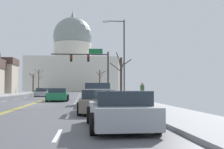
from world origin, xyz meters
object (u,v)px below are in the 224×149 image
pickup_truck_near_02 (97,95)px  sedan_oncoming_01 (51,92)px  sedan_oncoming_00 (42,93)px  sedan_near_00 (93,94)px  sedan_near_03 (98,102)px  pedestrian_00 (142,91)px  street_lamp_right (121,52)px  sedan_oncoming_02 (40,91)px  sedan_near_01 (58,95)px  signal_gantry (92,62)px  sedan_near_04 (120,110)px  sedan_oncoming_03 (46,91)px

pickup_truck_near_02 → sedan_oncoming_01: (-7.20, 33.13, -0.20)m
sedan_oncoming_01 → sedan_oncoming_00: bearing=-90.1°
sedan_near_00 → sedan_near_03: bearing=-91.1°
sedan_near_00 → pedestrian_00: pedestrian_00 is taller
street_lamp_right → sedan_oncoming_02: 38.83m
sedan_near_01 → sedan_oncoming_01: size_ratio=1.04×
sedan_oncoming_01 → street_lamp_right: bearing=-70.3°
street_lamp_right → sedan_near_01: size_ratio=1.73×
sedan_oncoming_02 → sedan_near_00: bearing=-69.0°
sedan_near_00 → sedan_near_01: sedan_near_01 is taller
sedan_near_00 → sedan_near_01: 8.26m
sedan_oncoming_01 → sedan_oncoming_02: size_ratio=0.98×
signal_gantry → sedan_oncoming_01: 17.97m
sedan_oncoming_01 → sedan_near_04: bearing=-80.9°
sedan_near_00 → sedan_oncoming_02: sedan_oncoming_02 is taller
sedan_near_03 → sedan_oncoming_03: size_ratio=1.04×
sedan_near_01 → sedan_near_00: bearing=63.2°
sedan_near_03 → pedestrian_00: size_ratio=2.87×
sedan_oncoming_02 → sedan_near_04: bearing=-78.9°
sedan_near_01 → pickup_truck_near_02: bearing=-62.0°
sedan_near_00 → pedestrian_00: 13.17m
signal_gantry → pickup_truck_near_02: 17.72m
sedan_oncoming_00 → sedan_oncoming_01: 11.31m
sedan_near_03 → sedan_oncoming_00: 29.51m
sedan_oncoming_02 → signal_gantry: bearing=-66.7°
pickup_truck_near_02 → sedan_oncoming_00: pickup_truck_near_02 is taller
sedan_near_03 → pedestrian_00: bearing=63.7°
sedan_near_00 → sedan_oncoming_02: bearing=111.0°
sedan_oncoming_00 → pickup_truck_near_02: bearing=-71.7°
sedan_near_00 → pickup_truck_near_02: bearing=-90.4°
sedan_near_01 → sedan_oncoming_00: size_ratio=1.05×
street_lamp_right → pedestrian_00: 5.72m
sedan_near_00 → sedan_near_04: sedan_near_04 is taller
sedan_oncoming_01 → pickup_truck_near_02: bearing=-77.7°
pickup_truck_near_02 → sedan_oncoming_01: 33.90m
sedan_near_04 → pedestrian_00: pedestrian_00 is taller
sedan_oncoming_00 → sedan_oncoming_03: size_ratio=0.96×
sedan_near_03 → sedan_oncoming_01: 40.59m
pedestrian_00 → sedan_oncoming_01: bearing=109.3°
sedan_oncoming_01 → pedestrian_00: pedestrian_00 is taller
sedan_near_04 → sedan_oncoming_03: size_ratio=0.97×
sedan_oncoming_01 → sedan_near_03: bearing=-80.2°
signal_gantry → sedan_near_03: signal_gantry is taller
sedan_oncoming_01 → sedan_oncoming_02: sedan_oncoming_02 is taller
street_lamp_right → sedan_near_03: street_lamp_right is taller
sedan_oncoming_00 → sedan_oncoming_02: 20.40m
sedan_near_00 → sedan_oncoming_03: size_ratio=1.00×
sedan_oncoming_01 → sedan_oncoming_03: size_ratio=0.98×
sedan_near_03 → pedestrian_00: (4.17, 8.41, 0.46)m
sedan_oncoming_02 → sedan_oncoming_00: bearing=-80.5°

